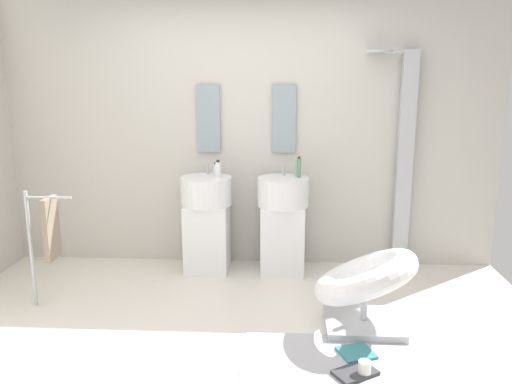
# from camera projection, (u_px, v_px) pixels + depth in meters

# --- Properties ---
(ground_plane) EXTENTS (4.80, 3.60, 0.04)m
(ground_plane) POSITION_uv_depth(u_px,v_px,m) (230.00, 343.00, 3.61)
(ground_plane) COLOR silver
(rear_partition) EXTENTS (4.80, 0.10, 2.60)m
(rear_partition) POSITION_uv_depth(u_px,v_px,m) (247.00, 131.00, 4.92)
(rear_partition) COLOR beige
(rear_partition) RESTS_ON ground_plane
(pedestal_sink_left) EXTENTS (0.47, 0.47, 1.01)m
(pedestal_sink_left) POSITION_uv_depth(u_px,v_px,m) (207.00, 221.00, 4.83)
(pedestal_sink_left) COLOR white
(pedestal_sink_left) RESTS_ON ground_plane
(pedestal_sink_right) EXTENTS (0.47, 0.47, 1.01)m
(pedestal_sink_right) POSITION_uv_depth(u_px,v_px,m) (283.00, 222.00, 4.79)
(pedestal_sink_right) COLOR white
(pedestal_sink_right) RESTS_ON ground_plane
(vanity_mirror_left) EXTENTS (0.22, 0.03, 0.63)m
(vanity_mirror_left) POSITION_uv_depth(u_px,v_px,m) (209.00, 119.00, 4.85)
(vanity_mirror_left) COLOR #8C9EA8
(vanity_mirror_right) EXTENTS (0.22, 0.03, 0.63)m
(vanity_mirror_right) POSITION_uv_depth(u_px,v_px,m) (284.00, 119.00, 4.81)
(vanity_mirror_right) COLOR #8C9EA8
(shower_column) EXTENTS (0.49, 0.24, 2.05)m
(shower_column) POSITION_uv_depth(u_px,v_px,m) (403.00, 157.00, 4.77)
(shower_column) COLOR #B7BABF
(shower_column) RESTS_ON ground_plane
(lounge_chair) EXTENTS (1.05, 1.05, 0.65)m
(lounge_chair) POSITION_uv_depth(u_px,v_px,m) (365.00, 283.00, 3.72)
(lounge_chair) COLOR #B7BABF
(lounge_chair) RESTS_ON ground_plane
(towel_rack) EXTENTS (0.37, 0.22, 0.95)m
(towel_rack) POSITION_uv_depth(u_px,v_px,m) (48.00, 231.00, 4.02)
(towel_rack) COLOR #B7BABF
(towel_rack) RESTS_ON ground_plane
(area_rug) EXTENTS (1.11, 0.83, 0.01)m
(area_rug) POSITION_uv_depth(u_px,v_px,m) (328.00, 366.00, 3.28)
(area_rug) COLOR #B2B2B7
(area_rug) RESTS_ON ground_plane
(magazine_charcoal) EXTENTS (0.31, 0.28, 0.02)m
(magazine_charcoal) POSITION_uv_depth(u_px,v_px,m) (355.00, 373.00, 3.18)
(magazine_charcoal) COLOR #38383D
(magazine_charcoal) RESTS_ON area_rug
(magazine_teal) EXTENTS (0.28, 0.27, 0.02)m
(magazine_teal) POSITION_uv_depth(u_px,v_px,m) (356.00, 353.00, 3.41)
(magazine_teal) COLOR teal
(magazine_teal) RESTS_ON area_rug
(coffee_mug) EXTENTS (0.08, 0.08, 0.10)m
(coffee_mug) POSITION_uv_depth(u_px,v_px,m) (364.00, 369.00, 3.15)
(coffee_mug) COLOR white
(coffee_mug) RESTS_ON area_rug
(soap_bottle_white) EXTENTS (0.05, 0.05, 0.16)m
(soap_bottle_white) POSITION_uv_depth(u_px,v_px,m) (218.00, 170.00, 4.68)
(soap_bottle_white) COLOR white
(soap_bottle_white) RESTS_ON pedestal_sink_left
(soap_bottle_green) EXTENTS (0.04, 0.04, 0.20)m
(soap_bottle_green) POSITION_uv_depth(u_px,v_px,m) (299.00, 168.00, 4.69)
(soap_bottle_green) COLOR #59996B
(soap_bottle_green) RESTS_ON pedestal_sink_right
(soap_bottle_clear) EXTENTS (0.05, 0.05, 0.13)m
(soap_bottle_clear) POSITION_uv_depth(u_px,v_px,m) (216.00, 169.00, 4.80)
(soap_bottle_clear) COLOR silver
(soap_bottle_clear) RESTS_ON pedestal_sink_left
(soap_bottle_grey) EXTENTS (0.05, 0.05, 0.17)m
(soap_bottle_grey) POSITION_uv_depth(u_px,v_px,m) (298.00, 168.00, 4.74)
(soap_bottle_grey) COLOR #99999E
(soap_bottle_grey) RESTS_ON pedestal_sink_right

